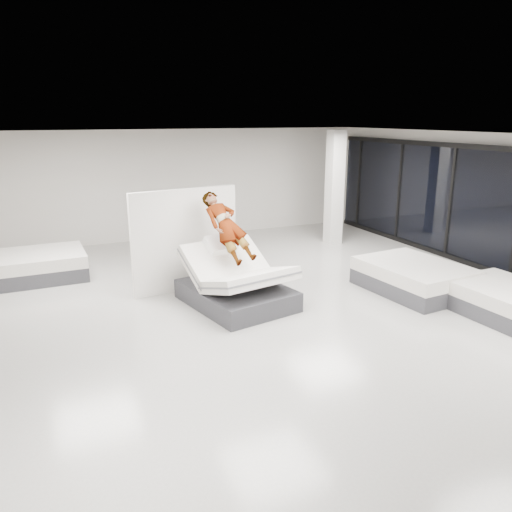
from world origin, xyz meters
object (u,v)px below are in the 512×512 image
Objects in this scene: flat_bed_right_far at (414,277)px; flat_bed_right_near at (511,302)px; column at (334,188)px; divider_panel at (186,240)px; hero_bed at (236,284)px; remote at (247,250)px; person at (227,237)px; flat_bed_left_far at (34,266)px.

flat_bed_right_near is (0.68, -1.82, -0.02)m from flat_bed_right_far.
divider_panel is at bearing -156.23° from column.
divider_panel is 1.12× the size of flat_bed_right_near.
hero_bed is 0.71m from remote.
column is at bearing 38.76° from hero_bed.
person is 5.45m from column.
hero_bed is 1.05× the size of flat_bed_right_far.
person is 0.73× the size of flat_bed_right_far.
flat_bed_right_near is at bearing -43.50° from remote.
flat_bed_right_far is 8.36m from flat_bed_left_far.
person is (-0.06, 0.30, 0.88)m from hero_bed.
hero_bed is 1.43× the size of person.
person reaches higher than flat_bed_right_far.
remote reaches higher than flat_bed_right_far.
flat_bed_right_near is at bearing -89.63° from column.
column is at bearing 81.35° from flat_bed_right_far.
hero_bed is at bearing -141.24° from column.
flat_bed_right_far is at bearing -29.10° from flat_bed_left_far.
hero_bed is 0.93m from person.
hero_bed is 5.70m from column.
hero_bed reaches higher than flat_bed_right_far.
flat_bed_left_far is at bearing 137.31° from hero_bed.
divider_panel is 0.73× the size of column.
flat_bed_left_far is (-2.98, 2.02, -0.77)m from divider_panel.
remote is at bearing -66.11° from divider_panel.
remote is at bearing 148.32° from flat_bed_right_near.
divider_panel is at bearing 107.41° from person.
hero_bed reaches higher than flat_bed_left_far.
divider_panel is (-0.62, 1.30, 0.66)m from hero_bed.
divider_panel is 1.06× the size of flat_bed_left_far.
person is 0.77× the size of flat_bed_left_far.
remote is (0.22, 0.01, 0.67)m from hero_bed.
divider_panel is 5.46m from column.
flat_bed_right_far is 1.94m from flat_bed_right_near.
flat_bed_right_near is 0.95× the size of flat_bed_left_far.
divider_panel reaches higher than flat_bed_left_far.
person is at bearing 147.21° from flat_bed_right_near.
divider_panel reaches higher than person.
person is 0.81× the size of flat_bed_right_near.
flat_bed_left_far is at bearing 136.63° from divider_panel.
flat_bed_right_near is 6.20m from column.
remote is 5.13m from flat_bed_left_far.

